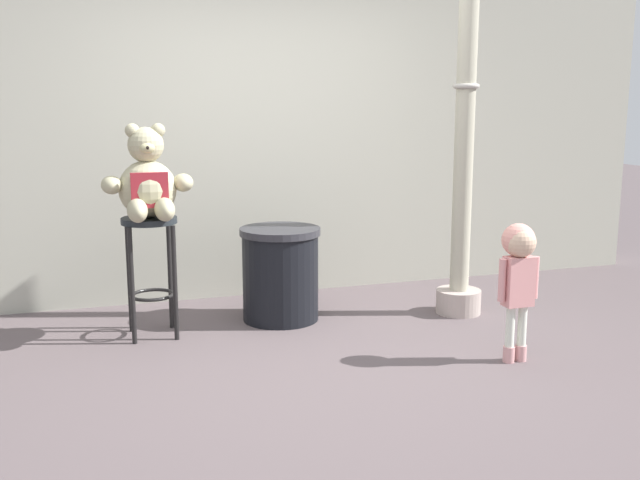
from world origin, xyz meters
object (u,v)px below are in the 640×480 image
teddy_bear (148,184)px  trash_bin (280,274)px  bar_stool_with_teddy (151,253)px  lamppost (464,160)px  child_walking (519,262)px

teddy_bear → trash_bin: size_ratio=0.91×
teddy_bear → trash_bin: bearing=7.8°
bar_stool_with_teddy → lamppost: (2.24, -0.16, 0.58)m
trash_bin → lamppost: 1.57m
bar_stool_with_teddy → teddy_bear: (-0.00, -0.03, 0.47)m
teddy_bear → trash_bin: 1.17m
teddy_bear → trash_bin: (0.92, 0.13, -0.70)m
child_walking → trash_bin: (-1.14, 1.29, -0.28)m
bar_stool_with_teddy → teddy_bear: bearing=-90.0°
child_walking → bar_stool_with_teddy: bearing=14.8°
lamppost → trash_bin: bearing=168.9°
child_walking → lamppost: lamppost is taller
bar_stool_with_teddy → child_walking: child_walking is taller
trash_bin → child_walking: bearing=-48.7°
child_walking → lamppost: size_ratio=0.29×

